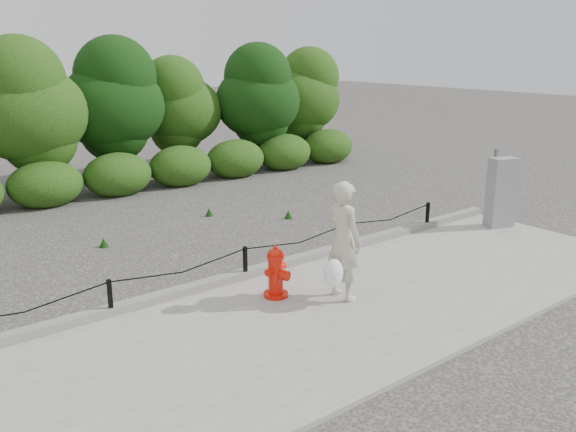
{
  "coord_description": "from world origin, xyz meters",
  "views": [
    {
      "loc": [
        -5.72,
        -8.42,
        4.11
      ],
      "look_at": [
        1.13,
        0.2,
        1.0
      ],
      "focal_mm": 38.0,
      "sensor_mm": 36.0,
      "label": 1
    }
  ],
  "objects": [
    {
      "name": "ground",
      "position": [
        0.0,
        0.0,
        0.0
      ],
      "size": [
        90.0,
        90.0,
        0.0
      ],
      "primitive_type": "plane",
      "color": "#2D2B28",
      "rests_on": "ground"
    },
    {
      "name": "pedestrian",
      "position": [
        0.76,
        -1.68,
        1.03
      ],
      "size": [
        0.77,
        0.72,
        1.97
      ],
      "rotation": [
        0.0,
        0.0,
        1.56
      ],
      "color": "#BBB7A0",
      "rests_on": "sidewalk"
    },
    {
      "name": "fire_hydrant",
      "position": [
        -0.05,
        -0.97,
        0.5
      ],
      "size": [
        0.51,
        0.52,
        0.87
      ],
      "rotation": [
        0.0,
        0.0,
        0.28
      ],
      "color": "red",
      "rests_on": "sidewalk"
    },
    {
      "name": "treeline",
      "position": [
        0.26,
        8.92,
        2.41
      ],
      "size": [
        20.24,
        3.43,
        4.27
      ],
      "color": "black",
      "rests_on": "ground"
    },
    {
      "name": "sidewalk",
      "position": [
        0.0,
        -2.0,
        0.04
      ],
      "size": [
        14.0,
        4.0,
        0.08
      ],
      "primitive_type": "cube",
      "color": "gray",
      "rests_on": "ground"
    },
    {
      "name": "utility_cabinet",
      "position": [
        6.4,
        -0.92,
        0.88
      ],
      "size": [
        0.69,
        0.53,
        1.76
      ],
      "rotation": [
        0.0,
        0.0,
        -0.34
      ],
      "color": "#939396",
      "rests_on": "sidewalk"
    },
    {
      "name": "curb",
      "position": [
        0.0,
        0.05,
        0.15
      ],
      "size": [
        14.0,
        0.22,
        0.14
      ],
      "primitive_type": "cube",
      "color": "slate",
      "rests_on": "sidewalk"
    },
    {
      "name": "chain_barrier",
      "position": [
        0.0,
        0.0,
        0.46
      ],
      "size": [
        10.06,
        0.06,
        0.6
      ],
      "color": "black",
      "rests_on": "sidewalk"
    }
  ]
}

